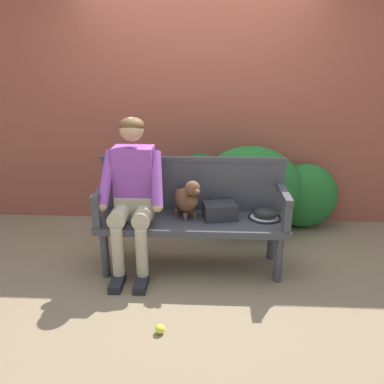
{
  "coord_description": "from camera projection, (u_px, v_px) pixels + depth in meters",
  "views": [
    {
      "loc": [
        0.15,
        -3.04,
        1.77
      ],
      "look_at": [
        0.0,
        0.0,
        0.72
      ],
      "focal_mm": 35.49,
      "sensor_mm": 36.0,
      "label": 1
    }
  ],
  "objects": [
    {
      "name": "hedge_bush_far_left",
      "position": [
        201.0,
        190.0,
        4.2
      ],
      "size": [
        0.75,
        0.51,
        0.83
      ],
      "primitive_type": "ellipsoid",
      "color": "#194C1E",
      "rests_on": "ground"
    },
    {
      "name": "dog_on_bench",
      "position": [
        187.0,
        198.0,
        3.27
      ],
      "size": [
        0.29,
        0.34,
        0.36
      ],
      "color": "brown",
      "rests_on": "garden_bench"
    },
    {
      "name": "brick_garden_fence",
      "position": [
        198.0,
        112.0,
        4.25
      ],
      "size": [
        8.0,
        0.3,
        2.46
      ],
      "primitive_type": "cube",
      "color": "brown",
      "rests_on": "ground"
    },
    {
      "name": "sports_bag",
      "position": [
        220.0,
        211.0,
        3.29
      ],
      "size": [
        0.31,
        0.25,
        0.14
      ],
      "primitive_type": "cube",
      "rotation": [
        0.0,
        0.0,
        0.2
      ],
      "color": "#232328",
      "rests_on": "garden_bench"
    },
    {
      "name": "hedge_bush_mid_right",
      "position": [
        250.0,
        189.0,
        4.09
      ],
      "size": [
        1.11,
        0.7,
        0.93
      ],
      "primitive_type": "ellipsoid",
      "color": "#1E5B23",
      "rests_on": "ground"
    },
    {
      "name": "ground_plane",
      "position": [
        192.0,
        266.0,
        3.45
      ],
      "size": [
        40.0,
        40.0,
        0.0
      ],
      "primitive_type": "plane",
      "color": "#7A664C"
    },
    {
      "name": "bench_backrest",
      "position": [
        193.0,
        183.0,
        3.43
      ],
      "size": [
        1.67,
        0.06,
        0.5
      ],
      "color": "#38383D",
      "rests_on": "garden_bench"
    },
    {
      "name": "tennis_ball",
      "position": [
        160.0,
        329.0,
        2.6
      ],
      "size": [
        0.07,
        0.07,
        0.07
      ],
      "primitive_type": "sphere",
      "color": "#CCDB33",
      "rests_on": "ground"
    },
    {
      "name": "baseball_glove",
      "position": [
        266.0,
        213.0,
        3.32
      ],
      "size": [
        0.25,
        0.21,
        0.09
      ],
      "primitive_type": "ellipsoid",
      "rotation": [
        0.0,
        0.0,
        -0.21
      ],
      "color": "black",
      "rests_on": "garden_bench"
    },
    {
      "name": "garden_bench",
      "position": [
        192.0,
        226.0,
        3.32
      ],
      "size": [
        1.63,
        0.51,
        0.47
      ],
      "color": "#38383D",
      "rests_on": "ground"
    },
    {
      "name": "person_seated",
      "position": [
        133.0,
        190.0,
        3.22
      ],
      "size": [
        0.56,
        0.66,
        1.34
      ],
      "color": "black",
      "rests_on": "ground"
    },
    {
      "name": "bench_armrest_left_end",
      "position": [
        100.0,
        199.0,
        3.19
      ],
      "size": [
        0.06,
        0.51,
        0.28
      ],
      "color": "#38383D",
      "rests_on": "garden_bench"
    },
    {
      "name": "bench_armrest_right_end",
      "position": [
        285.0,
        203.0,
        3.11
      ],
      "size": [
        0.06,
        0.51,
        0.28
      ],
      "color": "#38383D",
      "rests_on": "garden_bench"
    },
    {
      "name": "hedge_bush_mid_left",
      "position": [
        305.0,
        196.0,
        4.17
      ],
      "size": [
        0.7,
        0.46,
        0.73
      ],
      "primitive_type": "ellipsoid",
      "color": "#1E5B23",
      "rests_on": "ground"
    },
    {
      "name": "tennis_racket",
      "position": [
        263.0,
        216.0,
        3.35
      ],
      "size": [
        0.38,
        0.58,
        0.03
      ],
      "color": "black",
      "rests_on": "garden_bench"
    }
  ]
}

